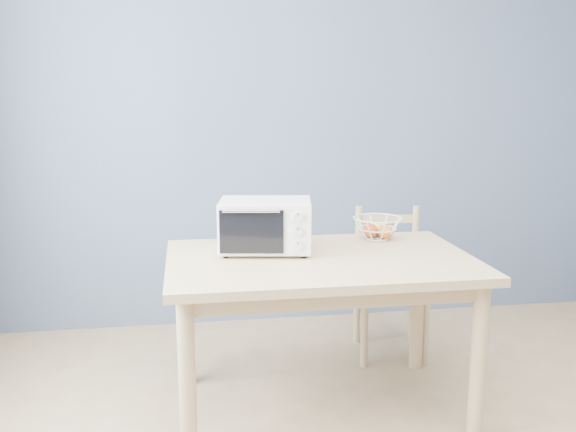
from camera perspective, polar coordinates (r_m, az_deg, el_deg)
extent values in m
cube|color=slate|center=(4.13, 1.76, 8.30)|extent=(4.00, 0.01, 2.60)
cube|color=tan|center=(2.96, 2.91, -4.05)|extent=(1.40, 0.90, 0.04)
cylinder|color=tan|center=(2.68, -8.95, -14.40)|extent=(0.07, 0.07, 0.71)
cylinder|color=tan|center=(2.95, 16.57, -12.33)|extent=(0.07, 0.07, 0.71)
cylinder|color=tan|center=(3.36, -9.02, -8.98)|extent=(0.07, 0.07, 0.71)
cylinder|color=tan|center=(3.58, 11.45, -7.83)|extent=(0.07, 0.07, 0.71)
cube|color=white|center=(3.02, -2.03, -0.77)|extent=(0.46, 0.35, 0.24)
cube|color=black|center=(3.02, -3.10, -0.81)|extent=(0.31, 0.29, 0.18)
cube|color=black|center=(2.88, -3.26, -1.42)|extent=(0.29, 0.06, 0.20)
cylinder|color=silver|center=(2.84, -3.30, 0.41)|extent=(0.25, 0.05, 0.01)
cube|color=white|center=(2.88, 0.88, -1.34)|extent=(0.12, 0.02, 0.22)
cylinder|color=black|center=(2.95, -5.57, -3.57)|extent=(0.02, 0.02, 0.01)
cylinder|color=black|center=(2.94, 1.42, -3.59)|extent=(0.02, 0.02, 0.01)
cylinder|color=black|center=(3.16, -5.19, -2.57)|extent=(0.02, 0.02, 0.01)
cylinder|color=black|center=(3.15, 1.33, -2.59)|extent=(0.02, 0.02, 0.01)
cylinder|color=silver|center=(2.86, 0.88, -0.10)|extent=(0.04, 0.02, 0.04)
cylinder|color=silver|center=(2.87, 0.88, -1.39)|extent=(0.04, 0.02, 0.04)
cylinder|color=silver|center=(2.88, 0.88, -2.67)|extent=(0.04, 0.02, 0.04)
torus|color=white|center=(3.30, 7.96, -0.19)|extent=(0.26, 0.26, 0.01)
torus|color=white|center=(3.31, 7.93, -1.09)|extent=(0.20, 0.20, 0.01)
torus|color=white|center=(3.32, 7.91, -1.99)|extent=(0.12, 0.12, 0.01)
sphere|color=red|center=(3.31, 7.32, -1.32)|extent=(0.08, 0.08, 0.08)
sphere|color=orange|center=(3.31, 8.67, -1.42)|extent=(0.08, 0.08, 0.08)
sphere|color=#F9BF61|center=(3.36, 7.77, -1.21)|extent=(0.07, 0.07, 0.07)
cube|color=tan|center=(3.71, 9.12, -5.78)|extent=(0.44, 0.44, 0.03)
cylinder|color=tan|center=(3.60, 6.81, -10.02)|extent=(0.04, 0.04, 0.42)
cylinder|color=tan|center=(3.66, 12.10, -9.84)|extent=(0.04, 0.04, 0.42)
cylinder|color=tan|center=(3.91, 6.14, -8.25)|extent=(0.04, 0.04, 0.42)
cylinder|color=tan|center=(3.97, 11.00, -8.12)|extent=(0.04, 0.04, 0.42)
cylinder|color=tan|center=(3.79, 6.27, -2.26)|extent=(0.04, 0.04, 0.42)
cylinder|color=tan|center=(3.85, 11.23, -2.21)|extent=(0.04, 0.04, 0.42)
cube|color=tan|center=(3.84, 8.73, -3.53)|extent=(0.33, 0.06, 0.05)
cube|color=tan|center=(3.81, 8.78, -1.89)|extent=(0.33, 0.06, 0.05)
cube|color=tan|center=(3.79, 8.83, -0.25)|extent=(0.33, 0.06, 0.05)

